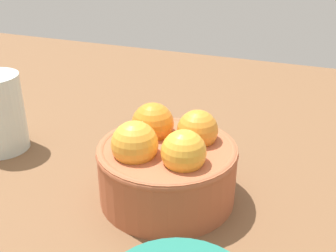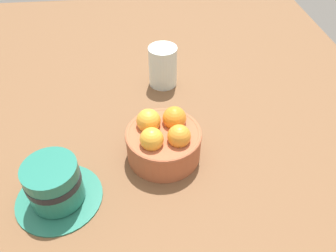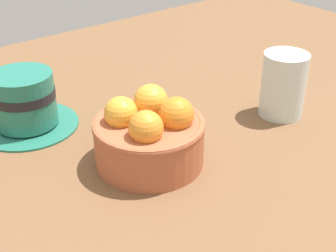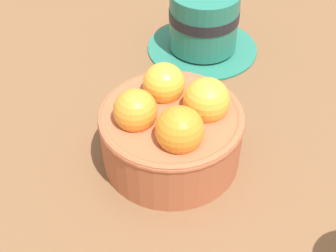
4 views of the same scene
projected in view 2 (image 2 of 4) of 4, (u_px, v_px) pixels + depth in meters
The scene contains 4 objects.
ground_plane at pixel (164, 162), 66.29cm from camera, with size 154.81×107.03×4.08cm, color brown.
terracotta_bowl at pixel (163, 140), 62.14cm from camera, with size 14.18×14.18×9.34cm.
coffee_cup at pixel (55, 184), 54.80cm from camera, with size 14.74×14.74×8.33cm.
water_glass at pixel (163, 66), 78.93cm from camera, with size 6.72×6.72×9.78cm, color silver.
Camera 2 is at (43.51, -3.72, 48.34)cm, focal length 35.68 mm.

